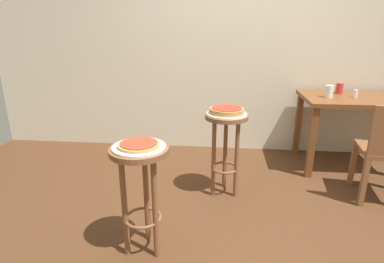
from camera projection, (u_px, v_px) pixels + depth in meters
ground_plane at (252, 226)px, 2.32m from camera, size 6.00×6.00×0.00m
back_wall at (249, 18)px, 3.41m from camera, size 6.00×0.10×3.00m
stool_foreground at (141, 178)px, 1.92m from camera, size 0.36×0.36×0.72m
serving_plate_foreground at (139, 147)px, 1.86m from camera, size 0.32×0.32×0.01m
pizza_foreground at (139, 144)px, 1.85m from camera, size 0.25×0.25×0.02m
stool_middle at (226, 137)px, 2.64m from camera, size 0.36×0.36×0.72m
serving_plate_middle at (227, 114)px, 2.58m from camera, size 0.33×0.33×0.01m
pizza_middle at (227, 110)px, 2.57m from camera, size 0.28×0.28×0.05m
dining_table at (358, 108)px, 3.15m from camera, size 1.09×0.70×0.75m
cup_near_edge at (329, 91)px, 3.07m from camera, size 0.08×0.08×0.12m
cup_far_edge at (340, 88)px, 3.27m from camera, size 0.07×0.07×0.11m
condiment_shaker at (355, 94)px, 3.08m from camera, size 0.04×0.04×0.08m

